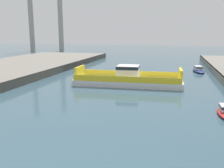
{
  "coord_description": "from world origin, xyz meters",
  "views": [
    {
      "loc": [
        9.24,
        -7.79,
        9.69
      ],
      "look_at": [
        0.0,
        28.59,
        2.0
      ],
      "focal_mm": 39.84,
      "sensor_mm": 36.0,
      "label": 1
    }
  ],
  "objects_px": {
    "smokestack_distant_a": "(31,14)",
    "smokestack_distant_b": "(60,17)",
    "chain_ferry": "(128,79)",
    "moored_boat_near_left": "(198,70)"
  },
  "relations": [
    {
      "from": "chain_ferry",
      "to": "smokestack_distant_a",
      "type": "distance_m",
      "value": 101.43
    },
    {
      "from": "chain_ferry",
      "to": "smokestack_distant_b",
      "type": "relative_size",
      "value": 0.6
    },
    {
      "from": "moored_boat_near_left",
      "to": "smokestack_distant_a",
      "type": "distance_m",
      "value": 98.95
    },
    {
      "from": "smokestack_distant_b",
      "to": "smokestack_distant_a",
      "type": "bearing_deg",
      "value": -159.34
    },
    {
      "from": "smokestack_distant_a",
      "to": "smokestack_distant_b",
      "type": "distance_m",
      "value": 15.36
    },
    {
      "from": "moored_boat_near_left",
      "to": "smokestack_distant_a",
      "type": "relative_size",
      "value": 0.22
    },
    {
      "from": "moored_boat_near_left",
      "to": "smokestack_distant_a",
      "type": "xyz_separation_m",
      "value": [
        -80.71,
        54.0,
        18.99
      ]
    },
    {
      "from": "moored_boat_near_left",
      "to": "smokestack_distant_b",
      "type": "distance_m",
      "value": 90.8
    },
    {
      "from": "chain_ferry",
      "to": "moored_boat_near_left",
      "type": "relative_size",
      "value": 2.54
    },
    {
      "from": "chain_ferry",
      "to": "moored_boat_near_left",
      "type": "xyz_separation_m",
      "value": [
        14.47,
        20.57,
        -0.59
      ]
    }
  ]
}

